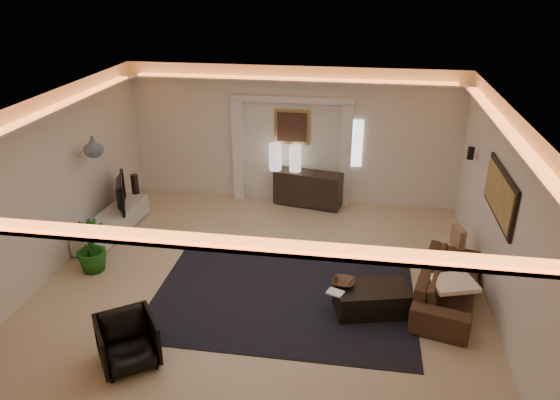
# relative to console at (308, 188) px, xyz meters

# --- Properties ---
(floor) EXTENTS (7.00, 7.00, 0.00)m
(floor) POSITION_rel_console_xyz_m (-0.39, -3.20, -0.40)
(floor) COLOR #C0B196
(floor) RESTS_ON ground
(ceiling) EXTENTS (7.00, 7.00, 0.00)m
(ceiling) POSITION_rel_console_xyz_m (-0.39, -3.20, 2.50)
(ceiling) COLOR white
(ceiling) RESTS_ON ground
(wall_back) EXTENTS (7.00, 0.00, 7.00)m
(wall_back) POSITION_rel_console_xyz_m (-0.39, 0.30, 1.05)
(wall_back) COLOR silver
(wall_back) RESTS_ON ground
(wall_front) EXTENTS (7.00, 0.00, 7.00)m
(wall_front) POSITION_rel_console_xyz_m (-0.39, -6.70, 1.05)
(wall_front) COLOR silver
(wall_front) RESTS_ON ground
(wall_left) EXTENTS (0.00, 7.00, 7.00)m
(wall_left) POSITION_rel_console_xyz_m (-3.89, -3.20, 1.05)
(wall_left) COLOR silver
(wall_left) RESTS_ON ground
(wall_right) EXTENTS (0.00, 7.00, 7.00)m
(wall_right) POSITION_rel_console_xyz_m (3.11, -3.20, 1.05)
(wall_right) COLOR silver
(wall_right) RESTS_ON ground
(cove_soffit) EXTENTS (7.00, 7.00, 0.04)m
(cove_soffit) POSITION_rel_console_xyz_m (-0.39, -3.20, 2.22)
(cove_soffit) COLOR silver
(cove_soffit) RESTS_ON ceiling
(daylight_slit) EXTENTS (0.25, 0.03, 1.00)m
(daylight_slit) POSITION_rel_console_xyz_m (0.96, 0.28, 0.95)
(daylight_slit) COLOR white
(daylight_slit) RESTS_ON wall_back
(area_rug) EXTENTS (4.00, 3.00, 0.01)m
(area_rug) POSITION_rel_console_xyz_m (0.01, -3.40, -0.39)
(area_rug) COLOR black
(area_rug) RESTS_ON ground
(pilaster_left) EXTENTS (0.22, 0.20, 2.20)m
(pilaster_left) POSITION_rel_console_xyz_m (-1.54, 0.20, 0.70)
(pilaster_left) COLOR silver
(pilaster_left) RESTS_ON ground
(pilaster_right) EXTENTS (0.22, 0.20, 2.20)m
(pilaster_right) POSITION_rel_console_xyz_m (0.76, 0.20, 0.70)
(pilaster_right) COLOR silver
(pilaster_right) RESTS_ON ground
(alcove_header) EXTENTS (2.52, 0.20, 0.12)m
(alcove_header) POSITION_rel_console_xyz_m (-0.39, 0.20, 1.85)
(alcove_header) COLOR silver
(alcove_header) RESTS_ON wall_back
(painting_frame) EXTENTS (0.74, 0.04, 0.74)m
(painting_frame) POSITION_rel_console_xyz_m (-0.39, 0.27, 1.25)
(painting_frame) COLOR tan
(painting_frame) RESTS_ON wall_back
(painting_canvas) EXTENTS (0.62, 0.02, 0.62)m
(painting_canvas) POSITION_rel_console_xyz_m (-0.39, 0.25, 1.25)
(painting_canvas) COLOR #4C2D1E
(painting_canvas) RESTS_ON wall_back
(art_panel_frame) EXTENTS (0.04, 1.64, 0.74)m
(art_panel_frame) POSITION_rel_console_xyz_m (3.08, -2.90, 1.30)
(art_panel_frame) COLOR black
(art_panel_frame) RESTS_ON wall_right
(art_panel_gold) EXTENTS (0.02, 1.50, 0.62)m
(art_panel_gold) POSITION_rel_console_xyz_m (3.05, -2.90, 1.30)
(art_panel_gold) COLOR tan
(art_panel_gold) RESTS_ON wall_right
(wall_sconce) EXTENTS (0.12, 0.12, 0.22)m
(wall_sconce) POSITION_rel_console_xyz_m (2.99, -1.00, 1.28)
(wall_sconce) COLOR black
(wall_sconce) RESTS_ON wall_right
(wall_niche) EXTENTS (0.10, 0.55, 0.04)m
(wall_niche) POSITION_rel_console_xyz_m (-3.83, -1.80, 1.25)
(wall_niche) COLOR silver
(wall_niche) RESTS_ON wall_left
(console) EXTENTS (1.48, 0.71, 0.71)m
(console) POSITION_rel_console_xyz_m (0.00, 0.00, 0.00)
(console) COLOR black
(console) RESTS_ON ground
(lamp_left) EXTENTS (0.26, 0.26, 0.57)m
(lamp_left) POSITION_rel_console_xyz_m (-0.71, 0.05, 0.69)
(lamp_left) COLOR silver
(lamp_left) RESTS_ON console
(lamp_right) EXTENTS (0.28, 0.28, 0.55)m
(lamp_right) POSITION_rel_console_xyz_m (-0.28, 0.05, 0.69)
(lamp_right) COLOR white
(lamp_right) RESTS_ON console
(media_ledge) EXTENTS (0.65, 2.07, 0.38)m
(media_ledge) POSITION_rel_console_xyz_m (-3.54, -1.90, -0.18)
(media_ledge) COLOR beige
(media_ledge) RESTS_ON ground
(tv) EXTENTS (1.02, 0.55, 0.60)m
(tv) POSITION_rel_console_xyz_m (-3.54, -1.58, 0.35)
(tv) COLOR black
(tv) RESTS_ON media_ledge
(figurine) EXTENTS (0.20, 0.20, 0.41)m
(figurine) POSITION_rel_console_xyz_m (-3.49, -0.88, 0.24)
(figurine) COLOR black
(figurine) RESTS_ON media_ledge
(ginger_jar) EXTENTS (0.44, 0.44, 0.36)m
(ginger_jar) POSITION_rel_console_xyz_m (-3.54, -2.19, 1.45)
(ginger_jar) COLOR #434C57
(ginger_jar) RESTS_ON wall_niche
(plant) EXTENTS (0.63, 0.63, 0.89)m
(plant) POSITION_rel_console_xyz_m (-3.28, -3.21, 0.05)
(plant) COLOR #1A5011
(plant) RESTS_ON ground
(sofa) EXTENTS (2.21, 1.30, 0.61)m
(sofa) POSITION_rel_console_xyz_m (2.49, -3.21, -0.10)
(sofa) COLOR black
(sofa) RESTS_ON ground
(throw_blanket) EXTENTS (0.74, 0.67, 0.07)m
(throw_blanket) POSITION_rel_console_xyz_m (2.48, -3.56, 0.15)
(throw_blanket) COLOR beige
(throw_blanket) RESTS_ON sofa
(throw_pillow) EXTENTS (0.20, 0.39, 0.38)m
(throw_pillow) POSITION_rel_console_xyz_m (2.76, -2.11, 0.15)
(throw_pillow) COLOR #9B774E
(throw_pillow) RESTS_ON sofa
(coffee_table) EXTENTS (1.18, 0.83, 0.40)m
(coffee_table) POSITION_rel_console_xyz_m (1.35, -3.65, -0.20)
(coffee_table) COLOR black
(coffee_table) RESTS_ON ground
(bowl) EXTENTS (0.36, 0.36, 0.08)m
(bowl) POSITION_rel_console_xyz_m (0.92, -3.62, 0.05)
(bowl) COLOR #422E20
(bowl) RESTS_ON coffee_table
(magazine) EXTENTS (0.28, 0.24, 0.03)m
(magazine) POSITION_rel_console_xyz_m (0.81, -3.86, 0.02)
(magazine) COLOR white
(magazine) RESTS_ON coffee_table
(armchair) EXTENTS (1.00, 1.00, 0.66)m
(armchair) POSITION_rel_console_xyz_m (-1.74, -5.25, -0.07)
(armchair) COLOR black
(armchair) RESTS_ON ground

